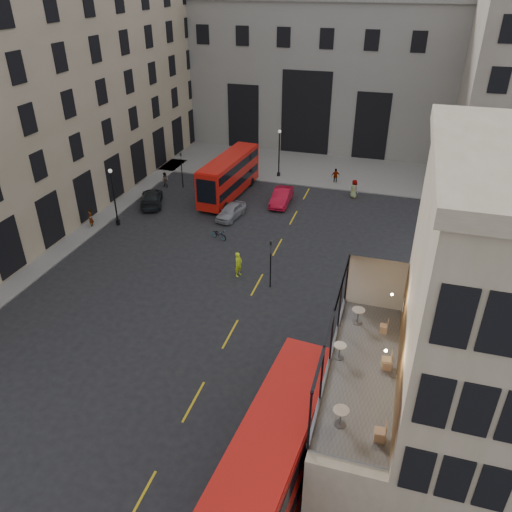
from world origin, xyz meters
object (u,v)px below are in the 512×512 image
(cafe_chair_c, at_px, (387,362))
(bus_near, at_px, (271,465))
(bus_far, at_px, (229,174))
(bicycle, at_px, (219,234))
(cafe_table_mid, at_px, (340,349))
(car_b, at_px, (282,197))
(cafe_chair_b, at_px, (387,364))
(cafe_table_far, at_px, (358,314))
(pedestrian_d, at_px, (354,189))
(pedestrian_e, at_px, (91,218))
(cyclist, at_px, (238,264))
(pedestrian_a, at_px, (165,180))
(cafe_chair_a, at_px, (380,434))
(pedestrian_b, at_px, (241,172))
(pedestrian_c, at_px, (336,176))
(street_lamp_b, at_px, (279,156))
(cafe_chair_d, at_px, (384,328))
(cafe_table_near, at_px, (341,415))
(traffic_light_near, at_px, (271,258))
(traffic_light_far, at_px, (181,166))
(street_lamp_a, at_px, (115,200))
(car_a, at_px, (231,211))
(car_c, at_px, (152,198))

(cafe_chair_c, bearing_deg, bus_near, -128.88)
(bus_far, bearing_deg, bicycle, -76.27)
(cafe_table_mid, bearing_deg, car_b, 109.28)
(cafe_chair_b, bearing_deg, cafe_table_far, 119.08)
(pedestrian_d, xyz_separation_m, pedestrian_e, (-21.79, -13.59, -0.08))
(cyclist, height_order, pedestrian_d, cyclist)
(bus_near, distance_m, cafe_table_far, 8.61)
(pedestrian_a, relative_size, cafe_chair_b, 2.06)
(bus_near, bearing_deg, cafe_chair_a, 11.25)
(pedestrian_b, bearing_deg, pedestrian_a, 142.75)
(bus_far, bearing_deg, pedestrian_c, 34.01)
(bus_near, xyz_separation_m, cafe_chair_c, (4.00, 4.96, 2.28))
(street_lamp_b, distance_m, pedestrian_e, 21.57)
(street_lamp_b, bearing_deg, cafe_chair_b, -68.11)
(pedestrian_c, height_order, cafe_chair_d, cafe_chair_d)
(bus_near, height_order, cafe_table_far, cafe_table_far)
(bicycle, xyz_separation_m, cafe_table_near, (13.19, -21.55, 4.70))
(traffic_light_near, relative_size, car_b, 0.83)
(street_lamp_b, height_order, bus_near, street_lamp_b)
(bicycle, bearing_deg, bus_near, -130.41)
(traffic_light_far, distance_m, pedestrian_d, 18.01)
(bicycle, bearing_deg, street_lamp_a, 114.55)
(pedestrian_d, xyz_separation_m, cafe_table_far, (3.08, -27.15, 4.18))
(bus_far, relative_size, car_b, 2.32)
(cafe_chair_b, bearing_deg, cafe_chair_c, 111.11)
(traffic_light_far, distance_m, car_a, 9.47)
(car_b, xyz_separation_m, cafe_chair_a, (11.39, -30.57, 4.11))
(cyclist, height_order, cafe_table_mid, cafe_table_mid)
(cafe_table_mid, bearing_deg, cafe_table_far, 80.31)
(cafe_table_mid, bearing_deg, bus_near, -110.65)
(pedestrian_d, relative_size, cafe_chair_b, 2.40)
(bus_near, xyz_separation_m, cafe_chair_a, (4.03, 0.80, 2.28))
(bicycle, height_order, cafe_table_mid, cafe_table_mid)
(pedestrian_a, distance_m, cafe_table_near, 38.72)
(bus_far, height_order, pedestrian_d, bus_far)
(bus_far, bearing_deg, car_b, -4.74)
(street_lamp_a, distance_m, car_a, 10.50)
(pedestrian_d, bearing_deg, street_lamp_b, 18.63)
(bus_far, height_order, cafe_chair_a, cafe_chair_a)
(street_lamp_a, height_order, bicycle, street_lamp_a)
(cafe_chair_b, bearing_deg, cafe_table_near, -112.39)
(bus_near, relative_size, car_c, 2.41)
(cyclist, bearing_deg, cafe_table_far, -118.83)
(car_c, distance_m, pedestrian_d, 20.30)
(bus_near, xyz_separation_m, pedestrian_b, (-13.21, 36.54, -1.68))
(pedestrian_a, distance_m, pedestrian_b, 8.37)
(street_lamp_b, distance_m, pedestrian_b, 4.49)
(traffic_light_near, bearing_deg, street_lamp_b, 102.80)
(street_lamp_b, distance_m, cafe_table_near, 39.46)
(cafe_table_near, bearing_deg, bus_near, -156.64)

